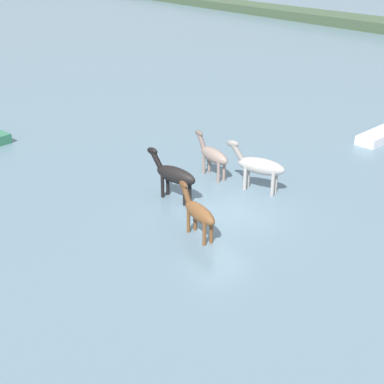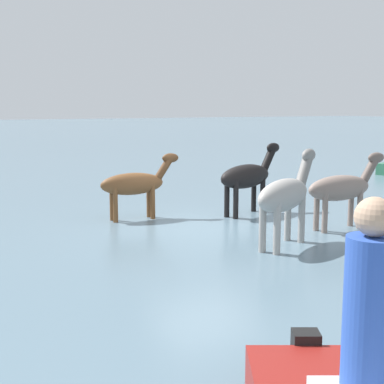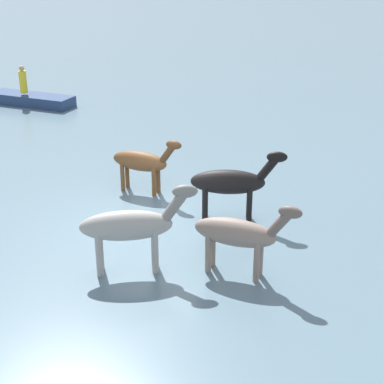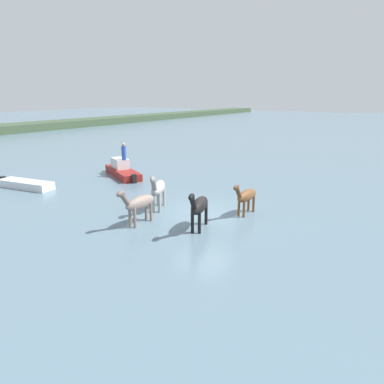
% 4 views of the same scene
% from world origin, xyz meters
% --- Properties ---
extents(ground_plane, '(217.54, 217.54, 0.00)m').
position_xyz_m(ground_plane, '(0.00, 0.00, 0.00)').
color(ground_plane, slate).
extents(horse_dark_mare, '(2.15, 0.56, 1.67)m').
position_xyz_m(horse_dark_mare, '(1.12, -1.64, 0.92)').
color(horse_dark_mare, brown).
rests_on(horse_dark_mare, ground_plane).
extents(horse_dun_straggler, '(2.42, 1.51, 1.97)m').
position_xyz_m(horse_dun_straggler, '(-0.54, 2.40, 1.08)').
color(horse_dun_straggler, '#9E9993').
rests_on(horse_dun_straggler, ground_plane).
extents(horse_pinto_flank, '(2.28, 0.54, 1.78)m').
position_xyz_m(horse_pinto_flank, '(-2.73, 1.73, 0.98)').
color(horse_pinto_flank, gray).
rests_on(horse_pinto_flank, ground_plane).
extents(horse_chestnut_trailing, '(2.41, 1.08, 1.88)m').
position_xyz_m(horse_chestnut_trailing, '(-1.76, -0.80, 1.03)').
color(horse_chestnut_trailing, black).
rests_on(horse_chestnut_trailing, ground_plane).
extents(boat_dinghy_port, '(1.66, 4.03, 0.71)m').
position_xyz_m(boat_dinghy_port, '(-1.79, 11.91, 0.16)').
color(boat_dinghy_port, silver).
rests_on(boat_dinghy_port, ground_plane).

